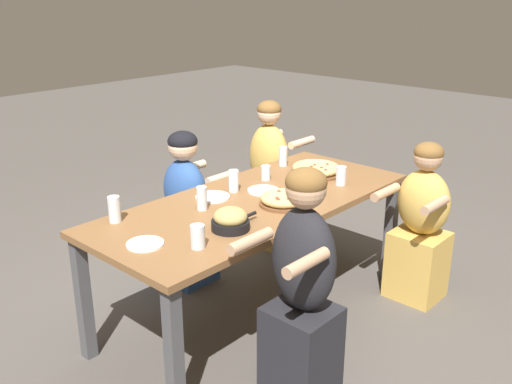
% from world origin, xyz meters
% --- Properties ---
extents(ground_plane, '(18.00, 18.00, 0.00)m').
position_xyz_m(ground_plane, '(0.00, 0.00, 0.00)').
color(ground_plane, '#514C47').
rests_on(ground_plane, ground).
extents(dining_table, '(2.14, 0.91, 0.79)m').
position_xyz_m(dining_table, '(0.00, 0.00, 0.71)').
color(dining_table, brown).
rests_on(dining_table, ground).
extents(pizza_board_main, '(0.29, 0.29, 0.07)m').
position_xyz_m(pizza_board_main, '(0.04, -0.18, 0.83)').
color(pizza_board_main, brown).
rests_on(pizza_board_main, dining_table).
extents(pizza_board_second, '(0.35, 0.35, 0.07)m').
position_xyz_m(pizza_board_second, '(0.66, 0.03, 0.83)').
color(pizza_board_second, brown).
rests_on(pizza_board_second, dining_table).
extents(skillet_bowl, '(0.30, 0.21, 0.13)m').
position_xyz_m(skillet_bowl, '(-0.43, -0.21, 0.85)').
color(skillet_bowl, black).
rests_on(skillet_bowl, dining_table).
extents(empty_plate_a, '(0.22, 0.22, 0.02)m').
position_xyz_m(empty_plate_a, '(-0.16, 0.22, 0.80)').
color(empty_plate_a, white).
rests_on(empty_plate_a, dining_table).
extents(empty_plate_b, '(0.20, 0.20, 0.02)m').
position_xyz_m(empty_plate_b, '(0.14, 0.07, 0.80)').
color(empty_plate_b, white).
rests_on(empty_plate_b, dining_table).
extents(empty_plate_c, '(0.19, 0.19, 0.02)m').
position_xyz_m(empty_plate_c, '(-0.87, -0.03, 0.80)').
color(empty_plate_c, white).
rests_on(empty_plate_c, dining_table).
extents(drinking_glass_a, '(0.07, 0.07, 0.12)m').
position_xyz_m(drinking_glass_a, '(-0.71, -0.25, 0.85)').
color(drinking_glass_a, silver).
rests_on(drinking_glass_a, dining_table).
extents(drinking_glass_b, '(0.06, 0.06, 0.14)m').
position_xyz_m(drinking_glass_b, '(0.66, 0.33, 0.85)').
color(drinking_glass_b, silver).
rests_on(drinking_glass_b, dining_table).
extents(drinking_glass_c, '(0.07, 0.07, 0.11)m').
position_xyz_m(drinking_glass_c, '(0.39, -0.16, 0.84)').
color(drinking_glass_c, silver).
rests_on(drinking_glass_c, dining_table).
extents(drinking_glass_d, '(0.06, 0.06, 0.10)m').
position_xyz_m(drinking_glass_d, '(0.33, 0.21, 0.84)').
color(drinking_glass_d, silver).
rests_on(drinking_glass_d, dining_table).
extents(drinking_glass_e, '(0.07, 0.07, 0.15)m').
position_xyz_m(drinking_glass_e, '(-0.79, 0.34, 0.86)').
color(drinking_glass_e, silver).
rests_on(drinking_glass_e, dining_table).
extents(drinking_glass_f, '(0.07, 0.07, 0.13)m').
position_xyz_m(drinking_glass_f, '(0.59, -0.23, 0.85)').
color(drinking_glass_f, silver).
rests_on(drinking_glass_f, dining_table).
extents(drinking_glass_g, '(0.06, 0.06, 0.14)m').
position_xyz_m(drinking_glass_g, '(-0.34, 0.12, 0.86)').
color(drinking_glass_g, silver).
rests_on(drinking_glass_g, dining_table).
extents(drinking_glass_h, '(0.06, 0.06, 0.14)m').
position_xyz_m(drinking_glass_h, '(0.02, 0.21, 0.86)').
color(drinking_glass_h, silver).
rests_on(drinking_glass_h, dining_table).
extents(drinking_glass_i, '(0.07, 0.07, 0.12)m').
position_xyz_m(drinking_glass_i, '(0.31, -0.25, 0.85)').
color(drinking_glass_i, silver).
rests_on(drinking_glass_i, dining_table).
extents(diner_near_midleft, '(0.51, 0.40, 1.23)m').
position_xyz_m(diner_near_midleft, '(-0.39, -0.67, 0.57)').
color(diner_near_midleft, '#232328').
rests_on(diner_near_midleft, ground).
extents(diner_far_right, '(0.51, 0.40, 1.20)m').
position_xyz_m(diner_far_right, '(0.90, 0.67, 0.55)').
color(diner_far_right, gold).
rests_on(diner_far_right, ground).
extents(diner_near_right, '(0.51, 0.40, 1.10)m').
position_xyz_m(diner_near_right, '(0.90, -0.67, 0.50)').
color(diner_near_right, gold).
rests_on(diner_near_right, ground).
extents(diner_far_center, '(0.51, 0.40, 1.12)m').
position_xyz_m(diner_far_center, '(0.00, 0.67, 0.52)').
color(diner_far_center, '#2D5193').
rests_on(diner_far_center, ground).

